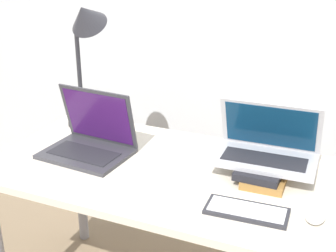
{
  "coord_description": "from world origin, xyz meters",
  "views": [
    {
      "loc": [
        0.62,
        -1.12,
        1.55
      ],
      "look_at": [
        -0.03,
        0.37,
        0.89
      ],
      "focal_mm": 50.0,
      "sensor_mm": 36.0,
      "label": 1
    }
  ],
  "objects_px": {
    "book_stack": "(265,170)",
    "mouse": "(315,215)",
    "wireless_keyboard": "(247,211)",
    "laptop_on_books": "(267,148)",
    "desk_lamp": "(85,31)",
    "laptop_left": "(90,141)"
  },
  "relations": [
    {
      "from": "laptop_left",
      "to": "laptop_on_books",
      "type": "xyz_separation_m",
      "value": [
        0.71,
        0.12,
        0.05
      ]
    },
    {
      "from": "laptop_on_books",
      "to": "desk_lamp",
      "type": "relative_size",
      "value": 0.63
    },
    {
      "from": "book_stack",
      "to": "wireless_keyboard",
      "type": "relative_size",
      "value": 0.96
    },
    {
      "from": "book_stack",
      "to": "desk_lamp",
      "type": "bearing_deg",
      "value": 170.57
    },
    {
      "from": "desk_lamp",
      "to": "mouse",
      "type": "bearing_deg",
      "value": -18.74
    },
    {
      "from": "laptop_left",
      "to": "book_stack",
      "type": "bearing_deg",
      "value": 6.17
    },
    {
      "from": "laptop_left",
      "to": "laptop_on_books",
      "type": "bearing_deg",
      "value": 9.57
    },
    {
      "from": "book_stack",
      "to": "wireless_keyboard",
      "type": "height_order",
      "value": "book_stack"
    },
    {
      "from": "laptop_left",
      "to": "desk_lamp",
      "type": "relative_size",
      "value": 0.59
    },
    {
      "from": "laptop_on_books",
      "to": "wireless_keyboard",
      "type": "bearing_deg",
      "value": -88.19
    },
    {
      "from": "laptop_on_books",
      "to": "mouse",
      "type": "xyz_separation_m",
      "value": [
        0.22,
        -0.26,
        -0.08
      ]
    },
    {
      "from": "book_stack",
      "to": "laptop_on_books",
      "type": "bearing_deg",
      "value": 100.24
    },
    {
      "from": "laptop_on_books",
      "to": "wireless_keyboard",
      "type": "distance_m",
      "value": 0.32
    },
    {
      "from": "book_stack",
      "to": "mouse",
      "type": "xyz_separation_m",
      "value": [
        0.21,
        -0.22,
        -0.01
      ]
    },
    {
      "from": "laptop_on_books",
      "to": "wireless_keyboard",
      "type": "height_order",
      "value": "laptop_on_books"
    },
    {
      "from": "laptop_left",
      "to": "book_stack",
      "type": "height_order",
      "value": "laptop_left"
    },
    {
      "from": "laptop_on_books",
      "to": "desk_lamp",
      "type": "distance_m",
      "value": 0.92
    },
    {
      "from": "laptop_left",
      "to": "laptop_on_books",
      "type": "height_order",
      "value": "laptop_on_books"
    },
    {
      "from": "book_stack",
      "to": "mouse",
      "type": "relative_size",
      "value": 2.72
    },
    {
      "from": "book_stack",
      "to": "wireless_keyboard",
      "type": "bearing_deg",
      "value": -89.55
    },
    {
      "from": "wireless_keyboard",
      "to": "mouse",
      "type": "relative_size",
      "value": 2.83
    },
    {
      "from": "laptop_on_books",
      "to": "wireless_keyboard",
      "type": "relative_size",
      "value": 1.4
    }
  ]
}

